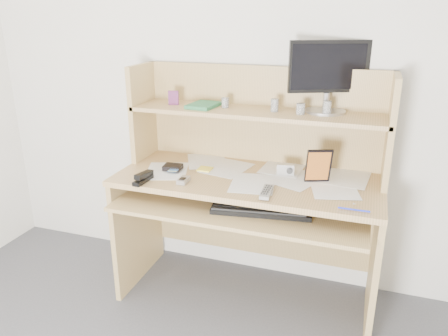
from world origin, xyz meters
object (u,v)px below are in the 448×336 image
(desk, at_px, (251,182))
(keyboard, at_px, (261,208))
(tv_remote, at_px, (267,192))
(game_case, at_px, (319,166))
(monitor, at_px, (328,74))

(desk, relative_size, keyboard, 2.75)
(desk, distance_m, tv_remote, 0.32)
(keyboard, relative_size, tv_remote, 3.11)
(tv_remote, bearing_deg, desk, 113.87)
(tv_remote, xyz_separation_m, game_case, (0.21, 0.22, 0.08))
(game_case, bearing_deg, monitor, 70.89)
(game_case, relative_size, monitor, 0.46)
(game_case, height_order, monitor, monitor)
(desk, height_order, game_case, desk)
(monitor, bearing_deg, desk, 179.69)
(desk, xyz_separation_m, game_case, (0.36, -0.05, 0.15))
(desk, height_order, tv_remote, desk)
(game_case, bearing_deg, desk, 150.89)
(tv_remote, distance_m, game_case, 0.32)
(tv_remote, relative_size, game_case, 0.90)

